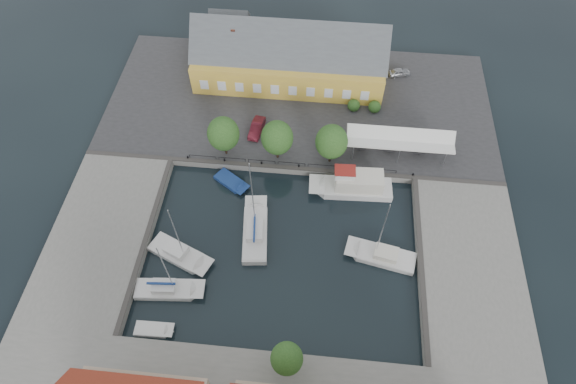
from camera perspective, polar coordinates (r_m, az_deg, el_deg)
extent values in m
plane|color=black|center=(58.91, -0.58, -5.58)|extent=(140.00, 140.00, 0.00)
cube|color=#2D2D30|center=(72.79, 1.33, 10.42)|extent=(56.00, 26.00, 1.00)
cube|color=slate|center=(62.79, -21.25, -4.84)|extent=(12.00, 24.00, 1.00)
cube|color=slate|center=(60.30, 20.72, -8.39)|extent=(12.00, 24.00, 1.00)
cube|color=#383533|center=(63.82, 0.38, 2.89)|extent=(56.00, 0.60, 0.12)
cube|color=#383533|center=(60.24, -16.47, -5.17)|extent=(0.60, 24.00, 0.12)
cube|color=#383533|center=(58.33, 15.50, -7.91)|extent=(0.60, 24.00, 0.12)
cylinder|color=black|center=(66.16, -11.79, 4.04)|extent=(0.24, 0.24, 0.40)
cylinder|color=black|center=(65.02, -7.53, 3.76)|extent=(0.24, 0.24, 0.40)
cylinder|color=black|center=(64.24, -3.16, 3.45)|extent=(0.24, 0.24, 0.40)
cylinder|color=black|center=(63.85, 1.30, 3.11)|extent=(0.24, 0.24, 0.40)
cylinder|color=black|center=(63.86, 5.78, 2.75)|extent=(0.24, 0.24, 0.40)
cylinder|color=black|center=(64.25, 10.23, 2.38)|extent=(0.24, 0.24, 0.40)
cylinder|color=black|center=(65.02, 14.59, 2.00)|extent=(0.24, 0.24, 0.40)
cube|color=gold|center=(74.79, 0.13, 14.69)|extent=(28.00, 10.00, 4.50)
cube|color=#474C51|center=(72.61, 0.14, 16.82)|extent=(28.56, 7.60, 7.60)
cube|color=gold|center=(81.09, -6.83, 17.45)|extent=(6.00, 6.00, 3.50)
cube|color=brown|center=(72.55, -6.49, 18.25)|extent=(0.60, 0.60, 1.20)
cube|color=white|center=(65.31, 13.14, 6.19)|extent=(14.00, 4.00, 0.25)
cylinder|color=silver|center=(64.43, 7.71, 4.70)|extent=(0.10, 0.10, 2.70)
cylinder|color=silver|center=(66.83, 7.77, 7.03)|extent=(0.10, 0.10, 2.70)
cylinder|color=silver|center=(65.12, 12.98, 4.22)|extent=(0.10, 0.10, 2.70)
cylinder|color=silver|center=(67.50, 12.88, 6.56)|extent=(0.10, 0.10, 2.70)
cylinder|color=silver|center=(66.36, 18.09, 3.73)|extent=(0.10, 0.10, 2.70)
cylinder|color=silver|center=(68.69, 17.83, 6.04)|extent=(0.10, 0.10, 2.70)
cylinder|color=black|center=(65.25, -7.40, 5.18)|extent=(0.30, 0.30, 2.10)
ellipsoid|color=#1E4819|center=(63.15, -7.67, 6.86)|extent=(4.20, 4.20, 4.83)
cylinder|color=black|center=(64.27, -1.25, 4.76)|extent=(0.30, 0.30, 2.10)
ellipsoid|color=#1E4819|center=(62.14, -1.30, 6.45)|extent=(4.20, 4.20, 4.83)
cylinder|color=black|center=(64.06, 5.00, 4.27)|extent=(0.30, 0.30, 2.10)
ellipsoid|color=#1E4819|center=(61.92, 5.18, 5.96)|extent=(4.20, 4.20, 4.83)
imported|color=#A6A8AE|center=(78.24, 13.08, 13.67)|extent=(3.70, 2.28, 1.18)
imported|color=maroon|center=(67.78, -3.73, 7.58)|extent=(2.10, 4.49, 1.42)
cube|color=silver|center=(59.03, -3.90, -5.29)|extent=(3.71, 7.94, 1.50)
cube|color=silver|center=(58.85, -3.91, -4.09)|extent=(3.76, 9.45, 0.08)
cube|color=silver|center=(58.06, -3.96, -4.50)|extent=(2.28, 3.26, 0.90)
cylinder|color=silver|center=(54.41, -4.23, -0.43)|extent=(0.12, 0.12, 11.50)
cube|color=navy|center=(57.32, -4.01, -4.28)|extent=(0.64, 3.83, 0.22)
cube|color=silver|center=(63.43, 8.22, 0.21)|extent=(8.86, 3.64, 1.80)
cube|color=silver|center=(62.57, 7.33, 0.76)|extent=(10.60, 3.58, 0.08)
cube|color=silver|center=(61.84, 8.44, 1.30)|extent=(6.12, 3.03, 2.20)
cube|color=silver|center=(60.55, 6.75, 2.19)|extent=(2.48, 1.90, 1.20)
cube|color=maroon|center=(60.04, 6.81, 2.57)|extent=(2.70, 2.01, 0.10)
cube|color=silver|center=(58.73, 11.53, -7.70)|extent=(7.16, 4.08, 1.30)
cube|color=silver|center=(58.09, 10.82, -7.19)|extent=(8.46, 4.24, 0.08)
cube|color=silver|center=(57.72, 11.55, -7.13)|extent=(3.02, 2.40, 0.90)
cylinder|color=silver|center=(53.79, 11.12, -4.50)|extent=(0.12, 0.12, 10.10)
cube|color=silver|center=(59.37, -13.07, -7.13)|extent=(7.06, 5.03, 1.30)
cube|color=silver|center=(58.44, -12.56, -7.16)|extent=(8.22, 5.45, 0.08)
cube|color=silver|center=(58.32, -13.15, -6.66)|extent=(3.12, 2.69, 0.90)
cylinder|color=silver|center=(54.14, -13.05, -4.95)|extent=(0.12, 0.12, 9.71)
cube|color=silver|center=(57.50, -14.42, -11.26)|extent=(6.55, 2.92, 1.30)
cube|color=silver|center=(56.69, -13.77, -11.02)|extent=(7.82, 2.93, 0.08)
cube|color=silver|center=(56.44, -14.50, -10.78)|extent=(2.67, 1.85, 0.90)
cylinder|color=silver|center=(52.49, -14.25, -8.91)|extent=(0.12, 0.12, 9.39)
cube|color=navy|center=(55.82, -14.82, -10.44)|extent=(3.20, 0.46, 0.22)
cube|color=silver|center=(56.04, -15.88, -15.46)|extent=(3.47, 1.71, 0.90)
cube|color=silver|center=(55.47, -15.56, -15.35)|extent=(4.16, 1.66, 0.08)
cube|color=navy|center=(64.19, -6.94, 1.28)|extent=(4.45, 3.93, 0.80)
cube|color=navy|center=(63.60, -6.65, 1.29)|extent=(5.07, 4.31, 0.08)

